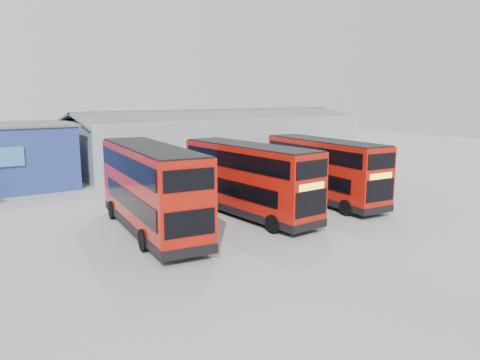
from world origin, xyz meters
TOP-DOWN VIEW (x-y plane):
  - ground_plane at (0.00, 0.00)m, footprint 120.00×120.00m
  - maintenance_shed at (8.00, 20.00)m, footprint 30.50×12.00m
  - double_decker_left at (-8.00, 0.07)m, footprint 3.83×11.41m
  - double_decker_centre at (-1.65, 0.04)m, footprint 3.24×10.69m
  - double_decker_right at (4.83, 0.29)m, footprint 3.17×10.49m
  - single_decker_blue at (11.03, 5.79)m, footprint 2.87×10.64m

SIDE VIEW (x-z plane):
  - ground_plane at x=0.00m, z-range 0.00..0.00m
  - single_decker_blue at x=11.03m, z-range -0.01..2.85m
  - double_decker_right at x=4.83m, z-range -0.01..4.37m
  - double_decker_centre at x=-1.65m, z-range -0.01..4.45m
  - double_decker_left at x=-8.00m, z-range -0.01..4.73m
  - maintenance_shed at x=8.00m, z-range -0.34..5.55m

